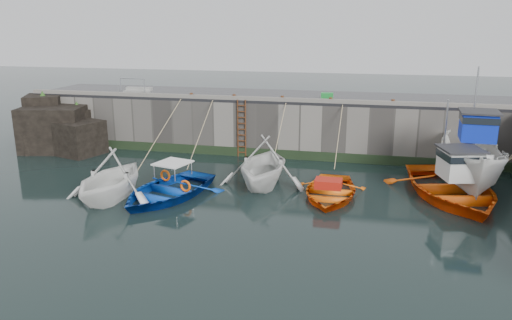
% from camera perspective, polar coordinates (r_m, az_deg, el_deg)
% --- Properties ---
extents(ground, '(120.00, 120.00, 0.00)m').
position_cam_1_polar(ground, '(18.45, -3.33, -7.72)').
color(ground, black).
rests_on(ground, ground).
extents(quay_back, '(30.00, 5.00, 3.00)m').
position_cam_1_polar(quay_back, '(29.74, 3.34, 4.23)').
color(quay_back, slate).
rests_on(quay_back, ground).
extents(road_back, '(30.00, 5.00, 0.16)m').
position_cam_1_polar(road_back, '(29.47, 3.39, 7.25)').
color(road_back, black).
rests_on(road_back, quay_back).
extents(kerb_back, '(30.00, 0.30, 0.20)m').
position_cam_1_polar(kerb_back, '(27.16, 2.56, 6.95)').
color(kerb_back, slate).
rests_on(kerb_back, road_back).
extents(algae_back, '(30.00, 0.08, 0.50)m').
position_cam_1_polar(algae_back, '(27.58, 2.41, 0.69)').
color(algae_back, black).
rests_on(algae_back, ground).
extents(rock_outcrop, '(5.85, 4.24, 3.41)m').
position_cam_1_polar(rock_outcrop, '(31.54, -21.65, 3.37)').
color(rock_outcrop, black).
rests_on(rock_outcrop, ground).
extents(ladder, '(0.51, 0.08, 3.20)m').
position_cam_1_polar(ladder, '(27.65, -1.66, 3.60)').
color(ladder, '#3F1E0F').
rests_on(ladder, ground).
extents(boat_near_white, '(4.14, 4.78, 2.48)m').
position_cam_1_polar(boat_near_white, '(22.22, -16.15, -4.25)').
color(boat_near_white, white).
rests_on(boat_near_white, ground).
extents(boat_near_white_rope, '(0.04, 6.15, 3.10)m').
position_cam_1_polar(boat_near_white_rope, '(26.73, -10.75, -0.60)').
color(boat_near_white_rope, tan).
rests_on(boat_near_white_rope, ground).
extents(boat_near_blue, '(5.08, 6.14, 1.10)m').
position_cam_1_polar(boat_near_blue, '(21.94, -10.13, -4.12)').
color(boat_near_blue, '#0B3DA9').
rests_on(boat_near_blue, ground).
extents(boat_near_blue_rope, '(0.04, 5.46, 3.10)m').
position_cam_1_polar(boat_near_blue_rope, '(26.30, -6.01, -0.68)').
color(boat_near_blue_rope, tan).
rests_on(boat_near_blue_rope, ground).
extents(boat_near_blacktrim, '(4.38, 5.03, 2.59)m').
position_cam_1_polar(boat_near_blacktrim, '(23.20, 0.83, -2.79)').
color(boat_near_blacktrim, silver).
rests_on(boat_near_blacktrim, ground).
extents(boat_near_blacktrim_rope, '(0.04, 3.42, 3.10)m').
position_cam_1_polar(boat_near_blacktrim_rope, '(26.59, 2.46, -0.43)').
color(boat_near_blacktrim_rope, tan).
rests_on(boat_near_blacktrim_rope, ground).
extents(boat_near_navy, '(3.35, 4.65, 0.95)m').
position_cam_1_polar(boat_near_navy, '(21.87, 8.40, -4.11)').
color(boat_near_navy, '#FF670D').
rests_on(boat_near_navy, ground).
extents(boat_near_navy_rope, '(0.04, 4.12, 3.10)m').
position_cam_1_polar(boat_near_navy_rope, '(25.76, 9.16, -1.13)').
color(boat_near_navy_rope, tan).
rests_on(boat_near_navy_rope, ground).
extents(boat_far_white, '(3.03, 7.11, 5.69)m').
position_cam_1_polar(boat_far_white, '(24.48, 23.41, -0.36)').
color(boat_far_white, white).
rests_on(boat_far_white, ground).
extents(boat_far_orange, '(6.28, 7.66, 4.39)m').
position_cam_1_polar(boat_far_orange, '(22.95, 21.41, -2.93)').
color(boat_far_orange, '#FF5C0D').
rests_on(boat_far_orange, ground).
extents(fish_crate, '(0.69, 0.46, 0.33)m').
position_cam_1_polar(fish_crate, '(28.33, 8.13, 7.29)').
color(fish_crate, '#18872F').
rests_on(fish_crate, road_back).
extents(railing, '(1.60, 1.05, 1.00)m').
position_cam_1_polar(railing, '(30.93, -13.36, 7.77)').
color(railing, '#A5A8AD').
rests_on(railing, road_back).
extents(bollard_a, '(0.18, 0.18, 0.28)m').
position_cam_1_polar(bollard_a, '(28.56, -7.40, 7.33)').
color(bollard_a, '#3F1E0F').
rests_on(bollard_a, road_back).
extents(bollard_b, '(0.18, 0.18, 0.28)m').
position_cam_1_polar(bollard_b, '(27.80, -2.52, 7.23)').
color(bollard_b, '#3F1E0F').
rests_on(bollard_b, road_back).
extents(bollard_c, '(0.18, 0.18, 0.28)m').
position_cam_1_polar(bollard_c, '(27.21, 3.02, 7.04)').
color(bollard_c, '#3F1E0F').
rests_on(bollard_c, road_back).
extents(bollard_d, '(0.18, 0.18, 0.28)m').
position_cam_1_polar(bollard_d, '(26.90, 8.52, 6.80)').
color(bollard_d, '#3F1E0F').
rests_on(bollard_d, road_back).
extents(bollard_e, '(0.18, 0.18, 0.28)m').
position_cam_1_polar(bollard_e, '(26.85, 15.38, 6.40)').
color(bollard_e, '#3F1E0F').
rests_on(bollard_e, road_back).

